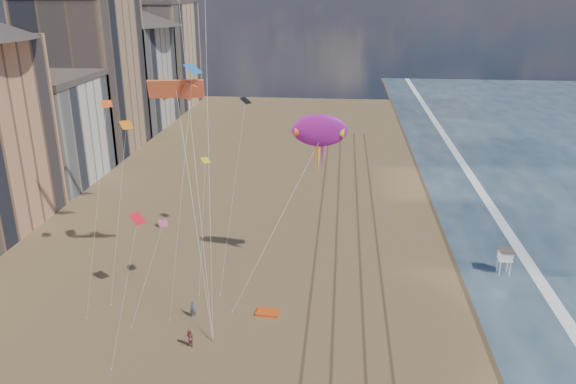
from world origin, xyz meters
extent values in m
plane|color=#42301E|center=(19.00, 40.00, 0.00)|extent=(260.00, 260.00, 0.00)
plane|color=white|center=(23.20, 40.00, 0.00)|extent=(260.00, 260.00, 0.00)
cube|color=brown|center=(-1.20, 30.00, 0.01)|extent=(0.28, 120.00, 0.01)
cube|color=brown|center=(1.20, 30.00, 0.01)|extent=(0.28, 120.00, 0.01)
cube|color=brown|center=(4.00, 30.00, 0.01)|extent=(0.28, 120.00, 0.01)
cube|color=brown|center=(6.20, 30.00, 0.01)|extent=(0.28, 120.00, 0.01)
cube|color=silver|center=(-45.00, 54.00, 8.00)|extent=(14.00, 18.00, 16.00)
cube|color=#473D38|center=(-45.00, 54.00, 16.50)|extent=(14.28, 18.36, 1.00)
cube|color=tan|center=(-46.00, 72.00, 14.00)|extent=(16.00, 20.00, 28.00)
cube|color=#BCB2A3|center=(-45.50, 92.00, 11.00)|extent=(15.00, 22.00, 22.00)
cone|color=#473D38|center=(-45.50, 92.00, 24.20)|extent=(34.22, 34.22, 4.40)
cube|color=tan|center=(-46.00, 114.00, 13.00)|extent=(16.00, 24.00, 26.00)
cube|color=#473D38|center=(-46.00, 114.00, 26.50)|extent=(16.32, 24.48, 1.00)
cylinder|color=white|center=(19.10, 27.63, 0.80)|extent=(0.11, 0.11, 1.60)
cylinder|color=white|center=(20.17, 27.63, 0.80)|extent=(0.11, 0.11, 1.60)
cylinder|color=white|center=(19.10, 28.70, 0.80)|extent=(0.11, 0.11, 1.60)
cylinder|color=white|center=(20.17, 28.70, 0.80)|extent=(0.11, 0.11, 1.60)
cube|color=white|center=(19.64, 28.16, 1.73)|extent=(1.42, 1.42, 0.11)
cube|color=white|center=(19.64, 28.16, 2.26)|extent=(1.33, 1.33, 0.98)
cube|color=#473D38|center=(19.64, 28.16, 2.84)|extent=(1.60, 1.60, 0.09)
cube|color=#FF5315|center=(-5.13, 17.54, 0.13)|extent=(2.33, 1.59, 0.25)
ellipsoid|color=#A11894|center=(-0.79, 25.28, 16.38)|extent=(4.98, 0.93, 2.96)
cone|color=#E54B15|center=(-2.56, 25.28, 16.16)|extent=(1.33, 1.11, 1.11)
cone|color=yellow|center=(0.99, 25.28, 16.16)|extent=(1.33, 1.11, 1.11)
cylinder|color=silver|center=(-4.69, 21.33, 7.64)|extent=(0.03, 0.03, 18.88)
imported|color=slate|center=(-12.13, 16.29, 0.87)|extent=(0.65, 0.45, 1.73)
imported|color=#974D4F|center=(-11.17, 11.53, 0.87)|extent=(1.07, 1.02, 1.74)
cube|color=#FD6238|center=(-14.26, 22.69, 20.68)|extent=(5.31, 1.75, 1.80)
plane|color=blue|center=(-12.39, 22.16, 22.63)|extent=(2.00, 2.06, 0.76)
plane|color=red|center=(-17.78, 18.92, 8.86)|extent=(1.86, 1.92, 0.80)
plane|color=#D75384|center=(-16.29, 21.82, 7.22)|extent=(1.48, 1.45, 0.40)
plane|color=black|center=(-9.26, 31.76, 17.95)|extent=(1.63, 1.66, 0.58)
plane|color=yellow|center=(-14.11, 31.76, 10.95)|extent=(1.49, 1.48, 0.45)
plane|color=#FF5115|center=(-21.48, 23.34, 19.00)|extent=(1.67, 1.62, 0.51)
plane|color=orange|center=(-20.64, 25.60, 16.39)|extent=(1.93, 1.90, 0.66)
camera|label=1|loc=(1.41, -28.92, 29.66)|focal=35.00mm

